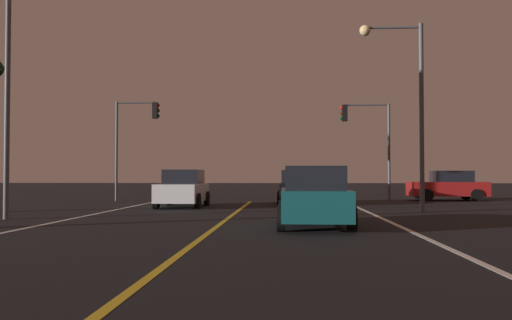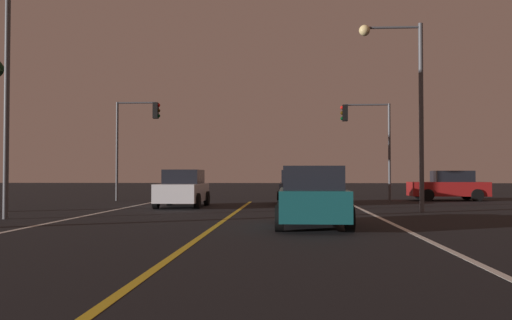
% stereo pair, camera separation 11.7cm
% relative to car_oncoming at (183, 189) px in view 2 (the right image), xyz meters
% --- Properties ---
extents(lane_edge_right, '(0.16, 36.69, 0.01)m').
position_rel_car_oncoming_xyz_m(lane_edge_right, '(7.91, -13.28, -0.82)').
color(lane_edge_right, silver).
rests_on(lane_edge_right, ground).
extents(lane_center_divider, '(0.16, 36.69, 0.01)m').
position_rel_car_oncoming_xyz_m(lane_center_divider, '(2.74, -13.28, -0.82)').
color(lane_center_divider, gold).
rests_on(lane_center_divider, ground).
extents(car_oncoming, '(2.02, 4.30, 1.70)m').
position_rel_car_oncoming_xyz_m(car_oncoming, '(0.00, 0.00, 0.00)').
color(car_oncoming, black).
rests_on(car_oncoming, ground).
extents(car_crossing_side, '(4.30, 2.02, 1.70)m').
position_rel_car_oncoming_xyz_m(car_crossing_side, '(13.97, 7.15, 0.00)').
color(car_crossing_side, black).
rests_on(car_crossing_side, ground).
extents(car_lead_same_lane, '(2.02, 4.30, 1.70)m').
position_rel_car_oncoming_xyz_m(car_lead_same_lane, '(5.47, -9.31, 0.00)').
color(car_lead_same_lane, black).
rests_on(car_lead_same_lane, ground).
extents(car_ahead_far, '(2.02, 4.30, 1.70)m').
position_rel_car_oncoming_xyz_m(car_ahead_far, '(5.28, 2.64, 0.00)').
color(car_ahead_far, black).
rests_on(car_ahead_far, ground).
extents(traffic_light_near_right, '(2.74, 0.36, 5.38)m').
position_rel_car_oncoming_xyz_m(traffic_light_near_right, '(9.07, 5.57, 3.16)').
color(traffic_light_near_right, '#4C4C51').
rests_on(traffic_light_near_right, ground).
extents(traffic_light_near_left, '(2.53, 0.36, 5.59)m').
position_rel_car_oncoming_xyz_m(traffic_light_near_left, '(-3.71, 5.57, 3.29)').
color(traffic_light_near_left, '#4C4C51').
rests_on(traffic_light_near_left, ground).
extents(street_lamp_left_mid, '(1.83, 0.44, 8.17)m').
position_rel_car_oncoming_xyz_m(street_lamp_left_mid, '(-4.15, -7.14, 4.32)').
color(street_lamp_left_mid, '#4C4C51').
rests_on(street_lamp_left_mid, ground).
extents(street_lamp_right_far, '(2.50, 0.44, 7.45)m').
position_rel_car_oncoming_xyz_m(street_lamp_right_far, '(9.42, -2.96, 3.98)').
color(street_lamp_right_far, '#4C4C51').
rests_on(street_lamp_right_far, ground).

